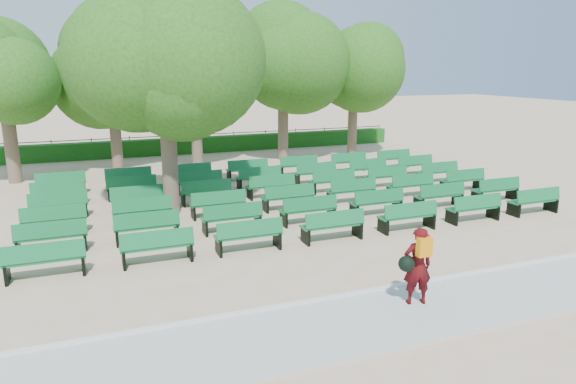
% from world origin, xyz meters
% --- Properties ---
extents(ground, '(120.00, 120.00, 0.00)m').
position_xyz_m(ground, '(0.00, 0.00, 0.00)').
color(ground, tan).
extents(paving, '(30.00, 2.20, 0.06)m').
position_xyz_m(paving, '(0.00, -7.40, 0.03)').
color(paving, '#B5B5B0').
rests_on(paving, ground).
extents(curb, '(30.00, 0.12, 0.10)m').
position_xyz_m(curb, '(0.00, -6.25, 0.05)').
color(curb, silver).
rests_on(curb, ground).
extents(hedge, '(26.00, 0.70, 0.90)m').
position_xyz_m(hedge, '(0.00, 14.00, 0.45)').
color(hedge, '#1A5B18').
rests_on(hedge, ground).
extents(fence, '(26.00, 0.10, 1.02)m').
position_xyz_m(fence, '(0.00, 14.40, 0.00)').
color(fence, black).
rests_on(fence, ground).
extents(tree_line, '(21.80, 6.80, 7.04)m').
position_xyz_m(tree_line, '(0.00, 10.00, 0.00)').
color(tree_line, '#2C651B').
rests_on(tree_line, ground).
extents(bench_array, '(1.83, 0.60, 1.14)m').
position_xyz_m(bench_array, '(1.28, 1.70, 0.09)').
color(bench_array, '#126B34').
rests_on(bench_array, ground).
extents(tree_among, '(5.11, 5.11, 6.90)m').
position_xyz_m(tree_among, '(-2.61, 1.83, 4.58)').
color(tree_among, brown).
rests_on(tree_among, ground).
extents(person, '(0.81, 0.53, 1.66)m').
position_xyz_m(person, '(1.03, -7.12, 0.92)').
color(person, '#44090C').
rests_on(person, ground).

